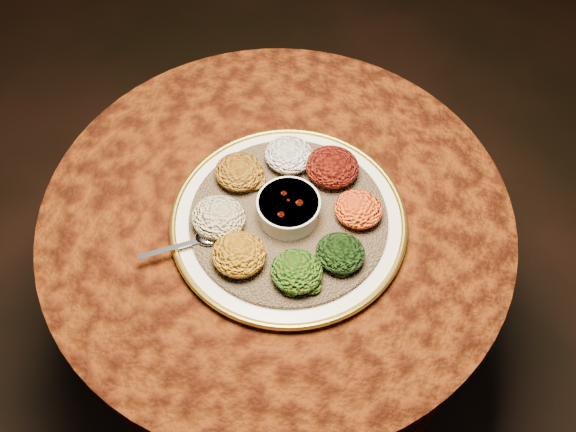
% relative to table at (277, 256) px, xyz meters
% --- Properties ---
extents(table, '(0.96, 0.96, 0.73)m').
position_rel_table_xyz_m(table, '(0.00, 0.00, 0.00)').
color(table, black).
rests_on(table, ground).
extents(platter, '(0.59, 0.59, 0.02)m').
position_rel_table_xyz_m(platter, '(0.03, -0.02, 0.19)').
color(platter, silver).
rests_on(platter, table).
extents(injera, '(0.45, 0.45, 0.01)m').
position_rel_table_xyz_m(injera, '(0.03, -0.02, 0.20)').
color(injera, olive).
rests_on(injera, platter).
extents(stew_bowl, '(0.12, 0.12, 0.05)m').
position_rel_table_xyz_m(stew_bowl, '(0.03, -0.02, 0.24)').
color(stew_bowl, silver).
rests_on(stew_bowl, injera).
extents(spoon, '(0.13, 0.10, 0.01)m').
position_rel_table_xyz_m(spoon, '(-0.11, -0.13, 0.21)').
color(spoon, silver).
rests_on(spoon, injera).
extents(portion_ayib, '(0.10, 0.09, 0.05)m').
position_rel_table_xyz_m(portion_ayib, '(-0.01, 0.11, 0.23)').
color(portion_ayib, white).
rests_on(portion_ayib, injera).
extents(portion_kitfo, '(0.11, 0.10, 0.05)m').
position_rel_table_xyz_m(portion_kitfo, '(0.08, 0.10, 0.23)').
color(portion_kitfo, black).
rests_on(portion_kitfo, injera).
extents(portion_tikil, '(0.09, 0.09, 0.05)m').
position_rel_table_xyz_m(portion_tikil, '(0.16, 0.02, 0.23)').
color(portion_tikil, '#B6620F').
rests_on(portion_tikil, injera).
extents(portion_gomen, '(0.09, 0.09, 0.04)m').
position_rel_table_xyz_m(portion_gomen, '(0.15, -0.08, 0.23)').
color(portion_gomen, black).
rests_on(portion_gomen, injera).
extents(portion_mixveg, '(0.10, 0.09, 0.05)m').
position_rel_table_xyz_m(portion_mixveg, '(0.09, -0.14, 0.23)').
color(portion_mixveg, '#A13F0A').
rests_on(portion_mixveg, injera).
extents(portion_kik, '(0.10, 0.10, 0.05)m').
position_rel_table_xyz_m(portion_kik, '(-0.02, -0.14, 0.23)').
color(portion_kik, '#B56410').
rests_on(portion_kik, injera).
extents(portion_timatim, '(0.10, 0.10, 0.05)m').
position_rel_table_xyz_m(portion_timatim, '(-0.09, -0.08, 0.23)').
color(portion_timatim, maroon).
rests_on(portion_timatim, injera).
extents(portion_shiro, '(0.10, 0.09, 0.05)m').
position_rel_table_xyz_m(portion_shiro, '(-0.09, 0.04, 0.23)').
color(portion_shiro, '#895C10').
rests_on(portion_shiro, injera).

